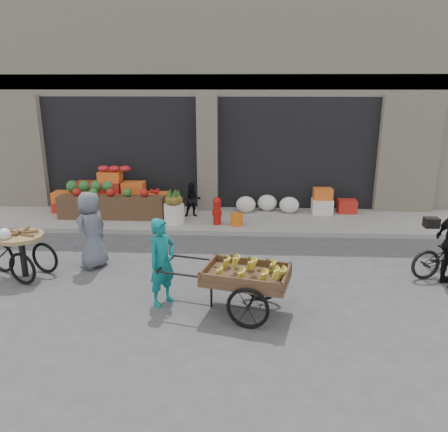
{
  "coord_description": "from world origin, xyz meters",
  "views": [
    {
      "loc": [
        1.06,
        -7.0,
        3.51
      ],
      "look_at": [
        0.65,
        1.02,
        1.1
      ],
      "focal_mm": 35.0,
      "sensor_mm": 36.0,
      "label": 1
    }
  ],
  "objects_px": {
    "seated_person": "(192,200)",
    "vendor_grey": "(91,230)",
    "fire_hydrant": "(217,210)",
    "vendor_woman": "(162,262)",
    "tricycle_cart": "(22,248)",
    "pineapple_bin": "(174,214)",
    "orange_bucket": "(237,219)",
    "banana_cart": "(243,273)"
  },
  "relations": [
    {
      "from": "seated_person",
      "to": "vendor_grey",
      "type": "bearing_deg",
      "value": -127.07
    },
    {
      "from": "fire_hydrant",
      "to": "seated_person",
      "type": "height_order",
      "value": "seated_person"
    },
    {
      "from": "vendor_woman",
      "to": "tricycle_cart",
      "type": "distance_m",
      "value": 3.01
    },
    {
      "from": "pineapple_bin",
      "to": "orange_bucket",
      "type": "height_order",
      "value": "pineapple_bin"
    },
    {
      "from": "banana_cart",
      "to": "vendor_grey",
      "type": "relative_size",
      "value": 1.54
    },
    {
      "from": "pineapple_bin",
      "to": "vendor_woman",
      "type": "height_order",
      "value": "vendor_woman"
    },
    {
      "from": "vendor_woman",
      "to": "vendor_grey",
      "type": "relative_size",
      "value": 0.96
    },
    {
      "from": "vendor_grey",
      "to": "pineapple_bin",
      "type": "bearing_deg",
      "value": -178.41
    },
    {
      "from": "fire_hydrant",
      "to": "seated_person",
      "type": "xyz_separation_m",
      "value": [
        -0.7,
        0.65,
        0.08
      ]
    },
    {
      "from": "tricycle_cart",
      "to": "pineapple_bin",
      "type": "bearing_deg",
      "value": 71.32
    },
    {
      "from": "tricycle_cart",
      "to": "vendor_grey",
      "type": "bearing_deg",
      "value": 43.49
    },
    {
      "from": "fire_hydrant",
      "to": "orange_bucket",
      "type": "bearing_deg",
      "value": -5.71
    },
    {
      "from": "vendor_woman",
      "to": "banana_cart",
      "type": "bearing_deg",
      "value": -64.61
    },
    {
      "from": "fire_hydrant",
      "to": "vendor_grey",
      "type": "relative_size",
      "value": 0.46
    },
    {
      "from": "fire_hydrant",
      "to": "pineapple_bin",
      "type": "bearing_deg",
      "value": 177.4
    },
    {
      "from": "banana_cart",
      "to": "vendor_grey",
      "type": "distance_m",
      "value": 3.46
    },
    {
      "from": "orange_bucket",
      "to": "vendor_woman",
      "type": "relative_size",
      "value": 0.22
    },
    {
      "from": "fire_hydrant",
      "to": "tricycle_cart",
      "type": "relative_size",
      "value": 0.49
    },
    {
      "from": "banana_cart",
      "to": "fire_hydrant",
      "type": "bearing_deg",
      "value": 113.22
    },
    {
      "from": "orange_bucket",
      "to": "tricycle_cart",
      "type": "relative_size",
      "value": 0.22
    },
    {
      "from": "pineapple_bin",
      "to": "vendor_woman",
      "type": "relative_size",
      "value": 0.35
    },
    {
      "from": "seated_person",
      "to": "vendor_grey",
      "type": "height_order",
      "value": "vendor_grey"
    },
    {
      "from": "pineapple_bin",
      "to": "banana_cart",
      "type": "height_order",
      "value": "banana_cart"
    },
    {
      "from": "vendor_woman",
      "to": "tricycle_cart",
      "type": "bearing_deg",
      "value": 107.02
    },
    {
      "from": "fire_hydrant",
      "to": "banana_cart",
      "type": "bearing_deg",
      "value": -80.72
    },
    {
      "from": "banana_cart",
      "to": "tricycle_cart",
      "type": "relative_size",
      "value": 1.64
    },
    {
      "from": "banana_cart",
      "to": "vendor_woman",
      "type": "bearing_deg",
      "value": -175.84
    },
    {
      "from": "fire_hydrant",
      "to": "tricycle_cart",
      "type": "bearing_deg",
      "value": -138.69
    },
    {
      "from": "vendor_grey",
      "to": "vendor_woman",
      "type": "bearing_deg",
      "value": 75.94
    },
    {
      "from": "orange_bucket",
      "to": "banana_cart",
      "type": "distance_m",
      "value": 4.2
    },
    {
      "from": "orange_bucket",
      "to": "banana_cart",
      "type": "xyz_separation_m",
      "value": [
        0.19,
        -4.18,
        0.41
      ]
    },
    {
      "from": "tricycle_cart",
      "to": "vendor_grey",
      "type": "relative_size",
      "value": 0.94
    },
    {
      "from": "fire_hydrant",
      "to": "vendor_grey",
      "type": "distance_m",
      "value": 3.45
    },
    {
      "from": "pineapple_bin",
      "to": "vendor_woman",
      "type": "bearing_deg",
      "value": -83.49
    },
    {
      "from": "fire_hydrant",
      "to": "orange_bucket",
      "type": "xyz_separation_m",
      "value": [
        0.5,
        -0.05,
        -0.23
      ]
    },
    {
      "from": "orange_bucket",
      "to": "vendor_grey",
      "type": "distance_m",
      "value": 3.79
    },
    {
      "from": "vendor_woman",
      "to": "tricycle_cart",
      "type": "xyz_separation_m",
      "value": [
        -2.85,
        0.94,
        -0.18
      ]
    },
    {
      "from": "fire_hydrant",
      "to": "banana_cart",
      "type": "height_order",
      "value": "banana_cart"
    },
    {
      "from": "fire_hydrant",
      "to": "seated_person",
      "type": "distance_m",
      "value": 0.96
    },
    {
      "from": "seated_person",
      "to": "banana_cart",
      "type": "relative_size",
      "value": 0.39
    },
    {
      "from": "tricycle_cart",
      "to": "vendor_grey",
      "type": "xyz_separation_m",
      "value": [
        1.16,
        0.54,
        0.21
      ]
    },
    {
      "from": "seated_person",
      "to": "pineapple_bin",
      "type": "bearing_deg",
      "value": -133.69
    }
  ]
}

